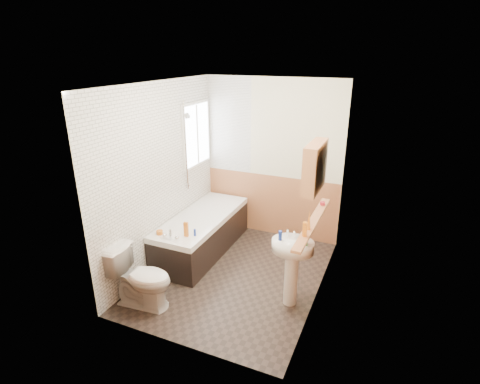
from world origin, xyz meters
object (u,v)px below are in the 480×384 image
Objects in this scene: bathtub at (202,232)px; pine_shelf at (313,222)px; sink at (292,259)px; medicine_cabinet at (315,167)px; toilet at (141,278)px.

pine_shelf is at bearing -20.38° from bathtub.
pine_shelf is (1.77, -0.66, 0.79)m from bathtub.
pine_shelf reaches higher than sink.
pine_shelf is 2.51× the size of medicine_cabinet.
bathtub is at bearing 159.62° from pine_shelf.
sink is 0.53m from pine_shelf.
sink is at bearing -71.19° from toilet.
medicine_cabinet reaches higher than sink.
pine_shelf is at bearing -72.36° from toilet.
pine_shelf is at bearing 16.60° from sink.
sink reaches higher than toilet.
sink reaches higher than bathtub.
pine_shelf is at bearing -8.06° from medicine_cabinet.
pine_shelf reaches higher than toilet.
medicine_cabinet reaches higher than toilet.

